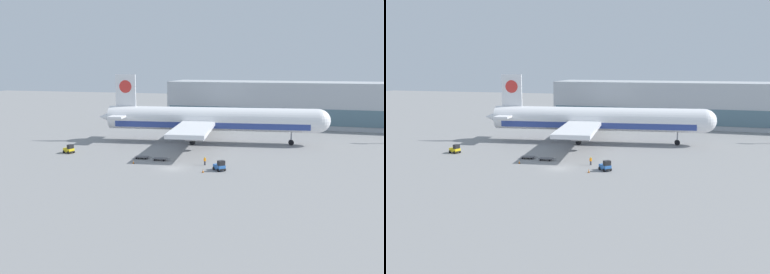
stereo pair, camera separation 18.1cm
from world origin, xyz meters
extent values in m
plane|color=gray|center=(0.00, 0.00, 0.00)|extent=(400.00, 400.00, 0.00)
cube|color=#B2B7BC|center=(24.00, 66.18, 7.00)|extent=(90.00, 18.00, 14.00)
cube|color=slate|center=(24.00, 57.08, 3.85)|extent=(88.20, 0.20, 4.90)
cylinder|color=white|center=(0.69, 28.02, 6.10)|extent=(52.32, 12.21, 5.80)
cube|color=#2D428E|center=(0.69, 28.02, 4.79)|extent=(48.18, 11.57, 1.45)
sphere|color=white|center=(26.49, 31.25, 6.10)|extent=(5.68, 5.68, 5.68)
cone|color=white|center=(-25.11, 24.79, 6.10)|extent=(7.01, 6.26, 5.51)
cube|color=white|center=(-20.99, 25.31, 13.00)|extent=(5.21, 1.08, 8.00)
cylinder|color=red|center=(-20.99, 25.31, 13.96)|extent=(3.24, 0.94, 3.20)
cube|color=white|center=(-22.02, 25.18, 6.68)|extent=(5.18, 13.35, 0.50)
cube|color=white|center=(-1.89, 27.70, 5.38)|extent=(13.89, 48.62, 0.90)
cylinder|color=#9EA0A5|center=(-0.64, 17.70, 3.58)|extent=(4.51, 3.30, 2.80)
cylinder|color=#9EA0A5|center=(-3.14, 37.70, 3.58)|extent=(4.51, 3.30, 2.80)
cylinder|color=#9EA0A5|center=(20.29, 30.47, 2.65)|extent=(0.36, 0.36, 4.00)
cylinder|color=black|center=(20.29, 30.47, 0.65)|extent=(1.40, 1.05, 1.30)
cylinder|color=#9EA0A5|center=(-3.04, 24.33, 2.65)|extent=(0.36, 0.36, 4.00)
cylinder|color=black|center=(-3.04, 24.33, 0.65)|extent=(1.40, 1.05, 1.30)
cylinder|color=#9EA0A5|center=(-3.84, 30.68, 2.65)|extent=(0.36, 0.36, 4.00)
cylinder|color=black|center=(-3.84, 30.68, 0.65)|extent=(1.40, 1.05, 1.30)
cube|color=yellow|center=(-26.82, 7.19, 0.70)|extent=(2.66, 2.16, 0.80)
cube|color=black|center=(-26.22, 6.95, 1.55)|extent=(1.30, 1.49, 0.90)
cube|color=black|center=(-25.68, 6.73, 0.42)|extent=(0.62, 1.23, 0.24)
cylinder|color=black|center=(-25.82, 7.54, 0.30)|extent=(0.65, 0.45, 0.60)
cylinder|color=black|center=(-26.34, 6.24, 0.30)|extent=(0.65, 0.45, 0.60)
cylinder|color=black|center=(-27.31, 8.14, 0.30)|extent=(0.65, 0.45, 0.60)
cylinder|color=black|center=(-27.83, 6.84, 0.30)|extent=(0.65, 0.45, 0.60)
cube|color=#2D66B7|center=(8.84, 0.87, 0.70)|extent=(2.60, 2.63, 0.80)
cube|color=black|center=(9.29, 0.40, 1.55)|extent=(1.52, 1.51, 0.90)
cube|color=black|center=(9.70, -0.01, 0.42)|extent=(1.02, 0.99, 0.24)
cylinder|color=black|center=(9.91, 0.78, 0.30)|extent=(0.59, 0.60, 0.60)
cylinder|color=black|center=(8.90, -0.20, 0.30)|extent=(0.59, 0.60, 0.60)
cylinder|color=black|center=(8.79, 1.94, 0.30)|extent=(0.59, 0.60, 0.60)
cylinder|color=black|center=(7.78, 0.96, 0.30)|extent=(0.59, 0.60, 0.60)
cube|color=#56565B|center=(-8.91, 6.30, 0.42)|extent=(2.91, 1.71, 0.12)
cube|color=#56565B|center=(-7.07, 6.44, 0.42)|extent=(0.90, 0.15, 0.08)
cylinder|color=black|center=(-7.98, 7.01, 0.18)|extent=(0.37, 0.17, 0.36)
cylinder|color=black|center=(-7.89, 5.74, 0.18)|extent=(0.37, 0.17, 0.36)
cylinder|color=black|center=(-9.94, 6.86, 0.18)|extent=(0.37, 0.17, 0.36)
cylinder|color=black|center=(-9.84, 5.59, 0.18)|extent=(0.37, 0.17, 0.36)
cube|color=#56565B|center=(-4.69, 5.77, 0.42)|extent=(2.91, 1.71, 0.12)
cube|color=#56565B|center=(-2.85, 5.91, 0.42)|extent=(0.90, 0.15, 0.08)
cylinder|color=black|center=(-3.77, 6.48, 0.18)|extent=(0.37, 0.17, 0.36)
cylinder|color=black|center=(-3.67, 5.21, 0.18)|extent=(0.37, 0.17, 0.36)
cylinder|color=black|center=(-5.72, 6.33, 0.18)|extent=(0.37, 0.17, 0.36)
cylinder|color=black|center=(-5.62, 5.06, 0.18)|extent=(0.37, 0.17, 0.36)
cylinder|color=black|center=(5.27, 4.33, 0.40)|extent=(0.14, 0.14, 0.80)
cylinder|color=black|center=(5.14, 4.18, 0.40)|extent=(0.14, 0.14, 0.80)
cube|color=orange|center=(5.20, 4.25, 1.10)|extent=(0.40, 0.42, 0.60)
cylinder|color=orange|center=(5.36, 4.43, 1.13)|extent=(0.09, 0.09, 0.54)
cylinder|color=orange|center=(5.05, 4.07, 1.13)|extent=(0.09, 0.09, 0.54)
sphere|color=#DBB28E|center=(5.20, 4.25, 1.51)|extent=(0.22, 0.22, 0.22)
sphere|color=yellow|center=(5.20, 4.25, 1.57)|extent=(0.21, 0.21, 0.21)
cube|color=black|center=(6.34, -1.55, 0.02)|extent=(0.40, 0.40, 0.04)
cone|color=orange|center=(6.34, -1.55, 0.37)|extent=(0.32, 0.32, 0.66)
cylinder|color=white|center=(6.34, -1.55, 0.40)|extent=(0.19, 0.19, 0.09)
cube|color=black|center=(-8.80, 1.63, 0.02)|extent=(0.40, 0.40, 0.04)
cone|color=orange|center=(-8.80, 1.63, 0.37)|extent=(0.32, 0.32, 0.65)
cylinder|color=white|center=(-8.80, 1.63, 0.40)|extent=(0.19, 0.19, 0.09)
camera|label=1|loc=(25.26, -74.91, 19.47)|focal=40.00mm
camera|label=2|loc=(25.44, -74.86, 19.47)|focal=40.00mm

